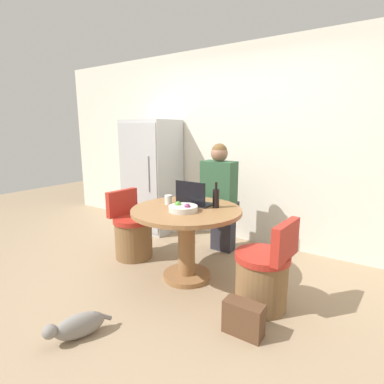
{
  "coord_description": "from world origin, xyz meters",
  "views": [
    {
      "loc": [
        1.63,
        -2.11,
        1.53
      ],
      "look_at": [
        -0.02,
        0.36,
        0.9
      ],
      "focal_mm": 28.0,
      "sensor_mm": 36.0,
      "label": 1
    }
  ],
  "objects": [
    {
      "name": "refrigerator",
      "position": [
        -1.37,
        1.29,
        0.83
      ],
      "size": [
        0.74,
        0.64,
        1.66
      ],
      "color": "silver",
      "rests_on": "ground_plane"
    },
    {
      "name": "dining_table",
      "position": [
        -0.02,
        0.26,
        0.54
      ],
      "size": [
        1.1,
        1.1,
        0.75
      ],
      "color": "olive",
      "rests_on": "ground_plane"
    },
    {
      "name": "chair_left_side",
      "position": [
        -0.86,
        0.34,
        0.28
      ],
      "size": [
        0.48,
        0.47,
        0.8
      ],
      "rotation": [
        0.0,
        0.0,
        1.48
      ],
      "color": "brown",
      "rests_on": "ground_plane"
    },
    {
      "name": "handbag",
      "position": [
        0.84,
        -0.23,
        0.13
      ],
      "size": [
        0.3,
        0.14,
        0.26
      ],
      "color": "brown",
      "rests_on": "ground_plane"
    },
    {
      "name": "fruit_bowl",
      "position": [
        0.02,
        0.15,
        0.78
      ],
      "size": [
        0.28,
        0.28,
        0.09
      ],
      "color": "beige",
      "rests_on": "dining_table"
    },
    {
      "name": "laptop",
      "position": [
        -0.03,
        0.41,
        0.81
      ],
      "size": [
        0.36,
        0.21,
        0.26
      ],
      "rotation": [
        0.0,
        0.0,
        3.14
      ],
      "color": "#232328",
      "rests_on": "dining_table"
    },
    {
      "name": "ground_plane",
      "position": [
        0.0,
        0.0,
        0.0
      ],
      "size": [
        12.0,
        12.0,
        0.0
      ],
      "primitive_type": "plane",
      "color": "#9E8466"
    },
    {
      "name": "bottle",
      "position": [
        0.21,
        0.45,
        0.85
      ],
      "size": [
        0.07,
        0.07,
        0.26
      ],
      "color": "black",
      "rests_on": "dining_table"
    },
    {
      "name": "cat",
      "position": [
        -0.16,
        -0.95,
        0.1
      ],
      "size": [
        0.26,
        0.47,
        0.19
      ],
      "rotation": [
        0.0,
        0.0,
        4.32
      ],
      "color": "gray",
      "rests_on": "ground_plane"
    },
    {
      "name": "wall_back",
      "position": [
        0.0,
        1.65,
        1.3
      ],
      "size": [
        7.0,
        0.06,
        2.6
      ],
      "color": "silver",
      "rests_on": "ground_plane"
    },
    {
      "name": "person_seated",
      "position": [
        -0.05,
        1.04,
        0.75
      ],
      "size": [
        0.4,
        0.37,
        1.36
      ],
      "rotation": [
        0.0,
        0.0,
        3.14
      ],
      "color": "#2D2D38",
      "rests_on": "ground_plane"
    },
    {
      "name": "chair_right_side",
      "position": [
        0.83,
        0.19,
        0.28
      ],
      "size": [
        0.47,
        0.47,
        0.8
      ],
      "rotation": [
        0.0,
        0.0,
        -1.65
      ],
      "color": "brown",
      "rests_on": "ground_plane"
    },
    {
      "name": "coffee_cup",
      "position": [
        -0.28,
        0.3,
        0.8
      ],
      "size": [
        0.08,
        0.08,
        0.09
      ],
      "color": "white",
      "rests_on": "dining_table"
    }
  ]
}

